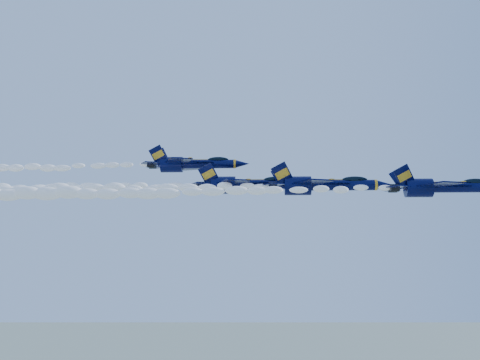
{
  "coord_description": "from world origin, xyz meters",
  "views": [
    {
      "loc": [
        -1.21,
        -79.47,
        142.74
      ],
      "look_at": [
        -5.34,
        -0.18,
        152.5
      ],
      "focal_mm": 40.0,
      "sensor_mm": 36.0,
      "label": 1
    }
  ],
  "objects_px": {
    "jet_second": "(322,185)",
    "jet_fourth": "(192,164)",
    "jet_lead": "(443,187)",
    "jet_third": "(246,184)"
  },
  "relations": [
    {
      "from": "jet_second",
      "to": "jet_fourth",
      "type": "distance_m",
      "value": 23.72
    },
    {
      "from": "jet_lead",
      "to": "jet_second",
      "type": "distance_m",
      "value": 16.82
    },
    {
      "from": "jet_lead",
      "to": "jet_third",
      "type": "bearing_deg",
      "value": 151.38
    },
    {
      "from": "jet_second",
      "to": "jet_fourth",
      "type": "height_order",
      "value": "jet_fourth"
    },
    {
      "from": "jet_third",
      "to": "jet_fourth",
      "type": "xyz_separation_m",
      "value": [
        -9.29,
        5.19,
        4.11
      ]
    },
    {
      "from": "jet_third",
      "to": "jet_fourth",
      "type": "height_order",
      "value": "jet_fourth"
    },
    {
      "from": "jet_lead",
      "to": "jet_fourth",
      "type": "height_order",
      "value": "jet_fourth"
    },
    {
      "from": "jet_second",
      "to": "jet_third",
      "type": "distance_m",
      "value": 12.6
    },
    {
      "from": "jet_second",
      "to": "jet_fourth",
      "type": "bearing_deg",
      "value": 152.64
    },
    {
      "from": "jet_lead",
      "to": "jet_second",
      "type": "xyz_separation_m",
      "value": [
        -14.41,
        8.57,
        1.33
      ]
    }
  ]
}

